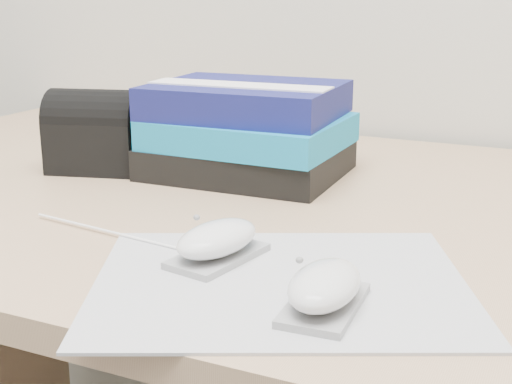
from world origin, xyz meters
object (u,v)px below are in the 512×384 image
at_px(mouse_rear, 217,241).
at_px(book_stack, 248,130).
at_px(desk, 343,352).
at_px(pouch, 96,132).
at_px(mouse_front, 325,288).

bearing_deg(mouse_rear, book_stack, 110.44).
distance_m(desk, pouch, 0.46).
bearing_deg(desk, mouse_front, -75.54).
bearing_deg(book_stack, mouse_rear, -69.56).
bearing_deg(pouch, mouse_rear, -37.00).
distance_m(desk, mouse_front, 0.44).
xyz_separation_m(mouse_rear, mouse_front, (0.13, -0.06, -0.00)).
relative_size(mouse_rear, pouch, 0.75).
height_order(desk, book_stack, book_stack).
xyz_separation_m(desk, mouse_rear, (-0.04, -0.29, 0.26)).
xyz_separation_m(desk, mouse_front, (0.09, -0.35, 0.26)).
relative_size(desk, pouch, 11.06).
height_order(mouse_front, book_stack, book_stack).
relative_size(mouse_front, pouch, 0.70).
distance_m(mouse_front, pouch, 0.54).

